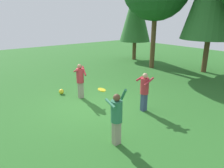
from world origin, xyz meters
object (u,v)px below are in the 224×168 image
person_bystander (144,89)px  frisbee (102,90)px  ball_white (117,118)px  tree_far_left (135,13)px  person_catcher (80,78)px  ball_yellow (61,92)px  person_thrower (117,115)px

person_bystander → frisbee: person_bystander is taller
ball_white → tree_far_left: size_ratio=0.03×
frisbee → ball_white: size_ratio=1.79×
person_catcher → ball_yellow: bearing=-138.3°
person_catcher → person_thrower: bearing=1.0°
person_thrower → person_bystander: 2.62m
ball_white → ball_yellow: ball_yellow is taller
person_thrower → frisbee: size_ratio=4.71×
person_bystander → tree_far_left: 11.29m
frisbee → tree_far_left: bearing=131.4°
person_bystander → tree_far_left: tree_far_left is taller
frisbee → person_catcher: bearing=164.5°
ball_white → person_catcher: bearing=178.5°
ball_white → person_thrower: bearing=-39.4°
person_bystander → ball_white: 1.64m
person_catcher → ball_yellow: (-1.06, -0.52, -0.84)m
frisbee → ball_yellow: bearing=175.9°
person_catcher → ball_white: 2.93m
frisbee → ball_white: (-0.11, 0.73, -1.29)m
person_catcher → tree_far_left: 10.52m
ball_white → tree_far_left: 12.47m
frisbee → tree_far_left: tree_far_left is taller
person_thrower → ball_yellow: person_thrower is taller
person_thrower → tree_far_left: size_ratio=0.28×
person_catcher → tree_far_left: size_ratio=0.26×
person_catcher → frisbee: person_catcher is taller
frisbee → ball_yellow: frisbee is taller
ball_yellow → frisbee: bearing=-4.1°
person_catcher → ball_white: bearing=14.0°
ball_yellow → tree_far_left: tree_far_left is taller
person_catcher → frisbee: (2.91, -0.81, 0.43)m
person_catcher → frisbee: size_ratio=4.34×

